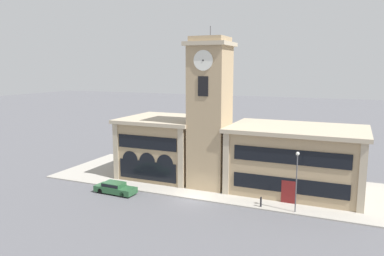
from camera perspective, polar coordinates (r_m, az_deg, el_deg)
name	(u,v)px	position (r m, az deg, el deg)	size (l,w,h in m)	color
ground_plane	(193,200)	(41.51, 0.17, -10.89)	(300.00, 300.00, 0.00)	#56565B
sidewalk_kerb	(215,181)	(47.75, 3.57, -8.11)	(42.03, 14.19, 0.15)	#A39E93
clock_tower	(210,114)	(43.91, 2.73, 2.19)	(4.97, 4.97, 18.92)	tan
town_hall_left_wing	(165,146)	(49.97, -4.16, -2.79)	(10.48, 10.07, 7.76)	tan
town_hall_right_wing	(296,159)	(44.89, 15.58, -4.60)	(15.28, 10.07, 7.58)	tan
parked_car_near	(115,188)	(44.22, -11.67, -8.88)	(4.96, 2.00, 1.29)	#285633
street_lamp	(297,173)	(38.00, 15.68, -6.64)	(0.36, 0.36, 6.08)	#4C4C51
bollard	(261,202)	(39.65, 10.45, -11.01)	(0.18, 0.18, 1.06)	black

